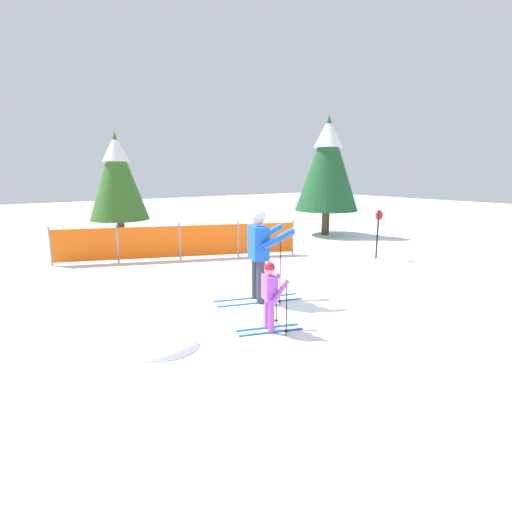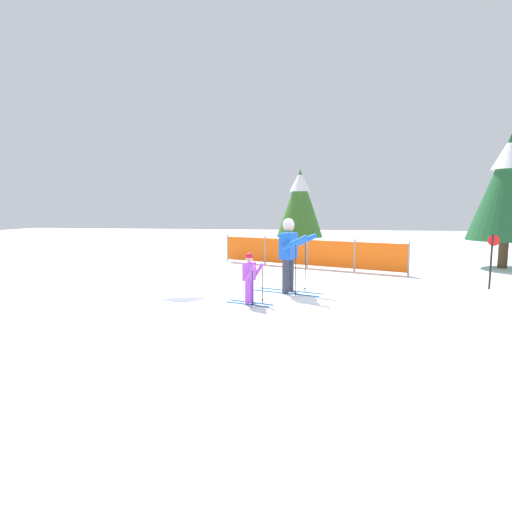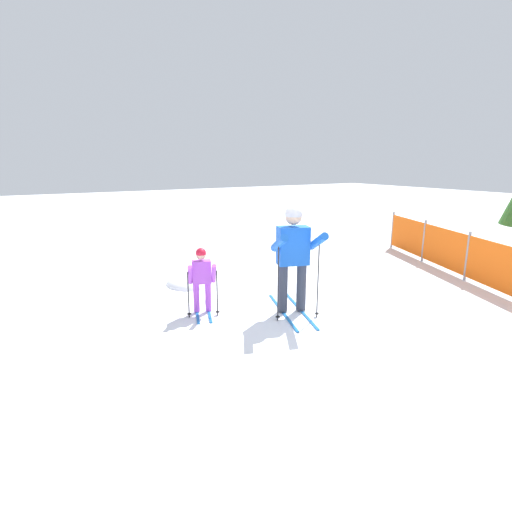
{
  "view_description": "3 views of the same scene",
  "coord_description": "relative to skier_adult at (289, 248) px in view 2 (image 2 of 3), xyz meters",
  "views": [
    {
      "loc": [
        -4.66,
        -6.17,
        2.48
      ],
      "look_at": [
        -0.58,
        -0.54,
        1.01
      ],
      "focal_mm": 28.0,
      "sensor_mm": 36.0,
      "label": 1
    },
    {
      "loc": [
        0.39,
        -9.84,
        2.05
      ],
      "look_at": [
        -0.93,
        -0.77,
        0.97
      ],
      "focal_mm": 28.0,
      "sensor_mm": 36.0,
      "label": 2
    },
    {
      "loc": [
        5.01,
        -3.92,
        2.51
      ],
      "look_at": [
        -0.65,
        -0.58,
        0.95
      ],
      "focal_mm": 28.0,
      "sensor_mm": 36.0,
      "label": 3
    }
  ],
  "objects": [
    {
      "name": "skier_child",
      "position": [
        -0.77,
        -1.32,
        -0.45
      ],
      "size": [
        1.07,
        0.61,
        1.12
      ],
      "rotation": [
        0.0,
        0.0,
        -0.34
      ],
      "color": "#1966B2",
      "rests_on": "ground_plane"
    },
    {
      "name": "conifer_far",
      "position": [
        -0.06,
        8.3,
        1.26
      ],
      "size": [
        2.06,
        2.06,
        3.83
      ],
      "color": "#4C3823",
      "rests_on": "ground_plane"
    },
    {
      "name": "trail_marker",
      "position": [
        5.08,
        1.14,
        -0.22
      ],
      "size": [
        0.28,
        0.05,
        1.42
      ],
      "color": "black",
      "rests_on": "ground_plane"
    },
    {
      "name": "snow_mound",
      "position": [
        -2.4,
        -0.96,
        -1.1
      ],
      "size": [
        1.01,
        0.86,
        0.41
      ],
      "primitive_type": "ellipsoid",
      "color": "white",
      "rests_on": "ground_plane"
    },
    {
      "name": "conifer_near",
      "position": [
        7.13,
        5.22,
        1.74
      ],
      "size": [
        2.47,
        2.47,
        4.6
      ],
      "color": "#4C3823",
      "rests_on": "ground_plane"
    },
    {
      "name": "skier_adult",
      "position": [
        0.0,
        0.0,
        0.0
      ],
      "size": [
        1.75,
        1.01,
        1.83
      ],
      "rotation": [
        0.0,
        0.0,
        -0.33
      ],
      "color": "#1966B2",
      "rests_on": "ground_plane"
    },
    {
      "name": "ground_plane",
      "position": [
        0.19,
        0.13,
        -1.1
      ],
      "size": [
        60.0,
        60.0,
        0.0
      ],
      "primitive_type": "plane",
      "color": "white"
    },
    {
      "name": "safety_fence",
      "position": [
        0.36,
        4.33,
        -0.57
      ],
      "size": [
        6.33,
        2.64,
        1.07
      ],
      "rotation": [
        0.0,
        0.0,
        -0.39
      ],
      "color": "gray",
      "rests_on": "ground_plane"
    }
  ]
}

